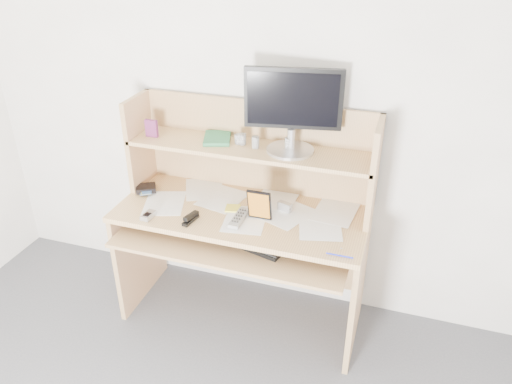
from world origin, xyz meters
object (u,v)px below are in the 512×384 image
(tv_remote, at_px, (239,218))
(game_case, at_px, (259,205))
(desk, at_px, (246,213))
(monitor, at_px, (293,108))
(keyboard, at_px, (248,240))

(tv_remote, bearing_deg, game_case, 17.63)
(tv_remote, bearing_deg, desk, 96.49)
(desk, xyz_separation_m, monitor, (0.23, 0.10, 0.62))
(keyboard, height_order, tv_remote, tv_remote)
(game_case, relative_size, monitor, 0.35)
(desk, distance_m, tv_remote, 0.19)
(keyboard, distance_m, game_case, 0.20)
(desk, xyz_separation_m, keyboard, (0.08, -0.21, -0.03))
(monitor, bearing_deg, game_case, -123.51)
(keyboard, height_order, game_case, game_case)
(tv_remote, relative_size, monitor, 0.39)
(keyboard, bearing_deg, desk, 126.33)
(desk, relative_size, game_case, 7.70)
(tv_remote, distance_m, monitor, 0.65)
(keyboard, bearing_deg, game_case, 75.69)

